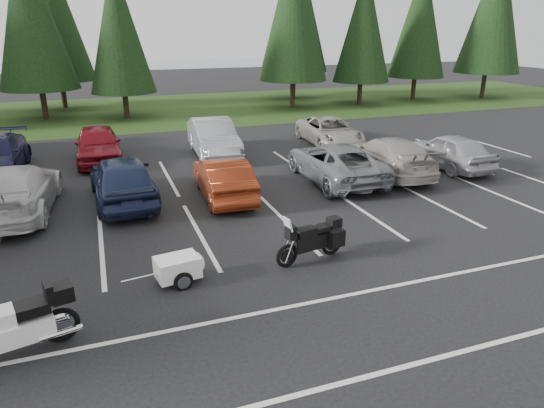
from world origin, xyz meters
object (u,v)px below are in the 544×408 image
Objects in this scene: car_far_2 at (98,144)px; car_far_3 at (214,138)px; car_near_7 at (388,156)px; car_near_8 at (450,151)px; car_near_6 at (335,162)px; car_near_4 at (123,179)px; cargo_trailer at (178,270)px; car_near_5 at (223,178)px; car_far_4 at (329,131)px; car_near_3 at (16,190)px; adventure_motorcycle at (310,237)px; touring_motorcycle at (2,322)px.

car_far_3 is at bearing -7.01° from car_far_2.
car_far_2 reaches higher than car_near_7.
car_near_7 is 1.20× the size of car_near_8.
car_near_7 is (2.43, 0.11, 0.02)m from car_near_6.
car_near_7 is at bearing -28.56° from car_far_2.
car_near_8 is at bearing 176.41° from car_near_4.
cargo_trailer is at bearing 37.33° from car_near_7.
car_near_7 is (7.00, 0.59, 0.04)m from car_near_5.
cargo_trailer is (0.78, -6.18, -0.50)m from car_near_4.
car_near_8 is (2.95, -0.11, -0.02)m from car_near_7.
car_far_4 is (7.15, 6.19, -0.04)m from car_near_5.
car_near_5 is 4.60m from car_near_6.
car_far_3 reaches higher than car_near_8.
car_near_3 is at bearing -3.63° from car_near_4.
adventure_motorcycle reaches higher than cargo_trailer.
car_near_4 is 7.45m from adventure_motorcycle.
cargo_trailer is (1.44, -12.06, -0.46)m from car_far_2.
car_near_6 is at bearing 7.21° from car_near_7.
car_near_5 is at bearing -58.80° from car_far_2.
car_near_3 is 2.47× the size of adventure_motorcycle.
car_near_7 is 5.61m from car_far_4.
touring_motorcycle reaches higher than adventure_motorcycle.
touring_motorcycle is (-15.83, -7.73, 0.04)m from car_near_8.
car_near_8 reaches higher than cargo_trailer.
car_near_7 is 1.12× the size of car_far_2.
car_near_6 is 3.70× the size of cargo_trailer.
car_near_4 reaches higher than cargo_trailer.
car_near_7 reaches higher than car_near_8.
car_near_4 is 11.83m from car_far_4.
adventure_motorcycle is at bearing 120.98° from car_near_4.
car_near_4 is 0.94× the size of car_near_7.
car_near_3 is 11.15m from car_near_6.
car_far_4 is at bearing -153.76° from car_near_3.
car_near_8 is at bearing -177.44° from car_near_7.
car_near_8 reaches higher than adventure_motorcycle.
touring_motorcycle is at bearing 69.33° from car_near_4.
car_far_4 is (0.15, 5.60, -0.08)m from car_near_7.
touring_motorcycle reaches higher than car_near_6.
cargo_trailer is (-2.53, -5.52, -0.38)m from car_near_5.
car_near_4 is at bearing -0.20° from car_near_8.
car_far_3 reaches higher than car_far_4.
car_far_3 is 1.04× the size of car_far_4.
car_near_7 is at bearing -39.33° from car_far_3.
car_far_4 is at bearing -136.33° from car_near_5.
car_near_6 reaches higher than car_near_5.
car_far_3 is (-3.50, 5.45, 0.10)m from car_near_6.
car_far_2 is 13.94m from touring_motorcycle.
car_near_8 is at bearing 11.87° from touring_motorcycle.
touring_motorcycle is (-1.91, -13.81, -0.01)m from car_far_2.
car_far_2 is at bearing 175.75° from car_far_3.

